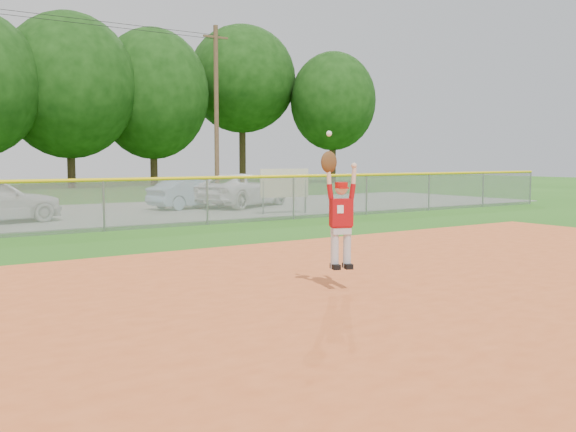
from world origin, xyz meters
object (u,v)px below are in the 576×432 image
object	(u,v)px
car_white_b	(242,190)
ballplayer	(339,211)
sponsor_sign	(284,184)
car_blue	(192,193)

from	to	relation	value
car_white_b	ballplayer	xyz separation A→B (m)	(-7.62, -16.31, 0.55)
ballplayer	sponsor_sign	bearing A→B (deg)	59.77
car_blue	car_white_b	world-z (taller)	car_white_b
car_blue	sponsor_sign	xyz separation A→B (m)	(1.78, -4.27, 0.49)
car_white_b	ballplayer	size ratio (longest dim) A/B	2.37
car_blue	sponsor_sign	world-z (taller)	sponsor_sign
car_blue	ballplayer	distance (m)	17.37
car_white_b	ballplayer	distance (m)	18.01
car_blue	sponsor_sign	distance (m)	4.65
car_white_b	ballplayer	world-z (taller)	ballplayer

